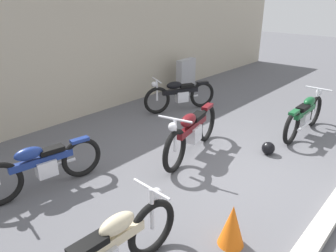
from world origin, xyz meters
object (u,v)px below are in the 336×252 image
at_px(motorcycle_green, 305,115).
at_px(motorcycle_blue, 42,166).
at_px(stone_marker, 186,76).
at_px(traffic_cone, 232,225).
at_px(motorcycle_black, 180,95).
at_px(motorcycle_maroon, 192,132).
at_px(helmet, 268,148).

bearing_deg(motorcycle_green, motorcycle_blue, 155.56).
height_order(stone_marker, traffic_cone, stone_marker).
xyz_separation_m(motorcycle_black, motorcycle_green, (0.61, -2.93, 0.01)).
relative_size(stone_marker, traffic_cone, 1.82).
xyz_separation_m(traffic_cone, motorcycle_maroon, (1.52, 1.78, 0.19)).
bearing_deg(motorcycle_maroon, stone_marker, -152.84).
bearing_deg(motorcycle_black, motorcycle_blue, 35.55).
height_order(traffic_cone, motorcycle_green, motorcycle_green).
bearing_deg(motorcycle_blue, motorcycle_maroon, 166.88).
distance_m(traffic_cone, motorcycle_maroon, 2.35).
xyz_separation_m(helmet, motorcycle_blue, (-3.39, 2.05, 0.29)).
bearing_deg(helmet, motorcycle_black, 74.70).
height_order(stone_marker, motorcycle_maroon, stone_marker).
xyz_separation_m(helmet, traffic_cone, (-2.49, -0.71, 0.15)).
relative_size(helmet, traffic_cone, 0.44).
xyz_separation_m(traffic_cone, motorcycle_green, (3.86, 0.58, 0.15)).
bearing_deg(motorcycle_blue, helmet, 157.70).
relative_size(stone_marker, helmet, 4.12).
distance_m(stone_marker, motorcycle_maroon, 4.10).
height_order(motorcycle_maroon, motorcycle_green, motorcycle_maroon).
height_order(motorcycle_black, motorcycle_green, motorcycle_green).
xyz_separation_m(stone_marker, helmet, (-2.17, -3.72, -0.38)).
distance_m(stone_marker, traffic_cone, 6.43).
distance_m(stone_marker, motorcycle_blue, 5.80).
height_order(motorcycle_maroon, motorcycle_black, motorcycle_maroon).
relative_size(stone_marker, motorcycle_blue, 0.52).
relative_size(traffic_cone, motorcycle_blue, 0.29).
height_order(motorcycle_black, motorcycle_blue, motorcycle_black).
distance_m(stone_marker, motorcycle_black, 1.68).
xyz_separation_m(helmet, motorcycle_maroon, (-0.97, 1.07, 0.34)).
relative_size(stone_marker, motorcycle_maroon, 0.47).
bearing_deg(motorcycle_green, helmet, 174.79).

